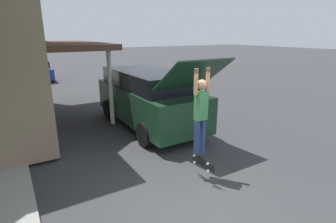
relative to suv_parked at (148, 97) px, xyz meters
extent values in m
plane|color=#333335|center=(-1.41, -4.72, -1.10)|extent=(120.00, 120.00, 0.00)
cube|color=#4C3328|center=(-2.24, 2.67, 1.78)|extent=(2.60, 5.51, 0.20)
cylinder|color=silver|center=(-1.14, 0.70, 0.33)|extent=(0.16, 0.16, 2.70)
cube|color=#193823|center=(0.00, -0.02, -0.21)|extent=(2.02, 5.13, 1.15)
cube|color=black|center=(0.00, 0.11, 0.65)|extent=(1.86, 4.00, 0.58)
cylinder|color=black|center=(-0.97, 1.57, -0.72)|extent=(0.24, 0.76, 0.76)
cylinder|color=black|center=(0.97, 1.57, -0.72)|extent=(0.24, 0.76, 0.76)
cylinder|color=black|center=(-0.97, -1.61, -0.72)|extent=(0.24, 0.76, 0.76)
cylinder|color=black|center=(0.97, -1.61, -0.72)|extent=(0.24, 0.76, 0.76)
cube|color=#193823|center=(0.00, -2.63, 1.14)|extent=(1.77, 1.30, 0.93)
cube|color=navy|center=(-2.36, 13.29, -0.53)|extent=(1.76, 4.32, 0.75)
cube|color=black|center=(-2.36, 13.18, 0.07)|extent=(1.55, 2.25, 0.46)
cylinder|color=black|center=(-3.21, 14.58, -0.77)|extent=(0.20, 0.68, 0.68)
cylinder|color=black|center=(-1.51, 14.58, -0.77)|extent=(0.20, 0.68, 0.68)
cylinder|color=black|center=(-3.21, 11.99, -0.77)|extent=(0.20, 0.68, 0.68)
cylinder|color=black|center=(-1.51, 11.99, -0.77)|extent=(0.20, 0.68, 0.68)
cylinder|color=navy|center=(-0.77, -3.88, -0.06)|extent=(0.13, 0.13, 0.83)
cylinder|color=navy|center=(-0.60, -3.88, -0.06)|extent=(0.13, 0.13, 0.83)
cube|color=#337042|center=(-0.68, -3.88, 0.67)|extent=(0.25, 0.20, 0.63)
sphere|color=#9E7051|center=(-0.68, -3.88, 1.14)|extent=(0.23, 0.23, 0.23)
cylinder|color=#9E7051|center=(-0.84, -3.88, 1.21)|extent=(0.09, 0.09, 0.56)
cylinder|color=#9E7051|center=(-0.52, -3.88, 1.21)|extent=(0.09, 0.09, 0.56)
cube|color=black|center=(-0.69, -4.03, -0.64)|extent=(0.04, 0.78, 0.21)
cylinder|color=silver|center=(-0.76, -3.79, -0.56)|extent=(0.03, 0.06, 0.06)
cylinder|color=silver|center=(-0.75, -3.79, -0.74)|extent=(0.03, 0.06, 0.06)
cylinder|color=silver|center=(-0.76, -4.27, -0.56)|extent=(0.03, 0.06, 0.06)
cylinder|color=silver|center=(-0.74, -4.27, -0.74)|extent=(0.03, 0.06, 0.06)
camera|label=1|loc=(-4.21, -8.24, 2.19)|focal=28.00mm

